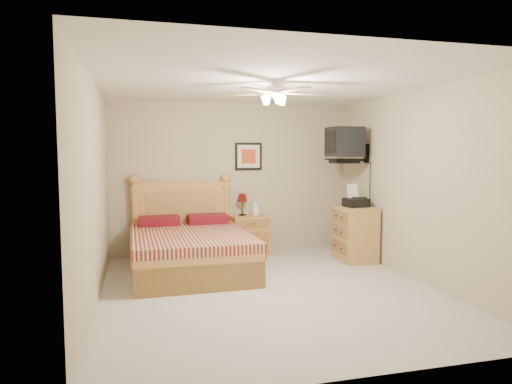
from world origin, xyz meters
TOP-DOWN VIEW (x-y plane):
  - floor at (0.00, 0.00)m, footprint 4.50×4.50m
  - ceiling at (0.00, 0.00)m, footprint 4.00×4.50m
  - wall_back at (0.00, 2.25)m, footprint 4.00×0.04m
  - wall_front at (0.00, -2.25)m, footprint 4.00×0.04m
  - wall_left at (-2.00, 0.00)m, footprint 0.04×4.50m
  - wall_right at (2.00, 0.00)m, footprint 0.04×4.50m
  - bed at (-0.84, 1.12)m, footprint 1.63×2.12m
  - nightstand at (0.23, 2.00)m, footprint 0.62×0.48m
  - table_lamp at (0.13, 2.09)m, footprint 0.22×0.22m
  - lotion_bottle at (0.34, 2.01)m, footprint 0.11×0.11m
  - framed_picture at (0.27, 2.23)m, footprint 0.46×0.04m
  - dresser at (1.73, 1.19)m, footprint 0.54×0.75m
  - fax_machine at (1.72, 1.16)m, footprint 0.35×0.37m
  - magazine_lower at (1.74, 1.47)m, footprint 0.20×0.27m
  - magazine_upper at (1.73, 1.46)m, footprint 0.21×0.26m
  - wall_tv at (1.75, 1.34)m, footprint 0.56×0.46m
  - ceiling_fan at (0.00, -0.20)m, footprint 1.14×1.14m

SIDE VIEW (x-z plane):
  - floor at x=0.00m, z-range 0.00..0.00m
  - nightstand at x=0.23m, z-range 0.00..0.64m
  - dresser at x=1.73m, z-range 0.00..0.85m
  - bed at x=-0.84m, z-range 0.00..1.35m
  - lotion_bottle at x=0.34m, z-range 0.64..0.91m
  - table_lamp at x=0.13m, z-range 0.64..1.01m
  - magazine_lower at x=1.74m, z-range 0.85..0.87m
  - magazine_upper at x=1.73m, z-range 0.87..0.89m
  - fax_machine at x=1.72m, z-range 0.85..1.19m
  - wall_back at x=0.00m, z-range 0.00..2.50m
  - wall_front at x=0.00m, z-range 0.00..2.50m
  - wall_left at x=-2.00m, z-range 0.00..2.50m
  - wall_right at x=2.00m, z-range 0.00..2.50m
  - framed_picture at x=0.27m, z-range 1.39..1.85m
  - wall_tv at x=1.75m, z-range 1.52..2.10m
  - ceiling_fan at x=0.00m, z-range 2.22..2.50m
  - ceiling at x=0.00m, z-range 2.48..2.52m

